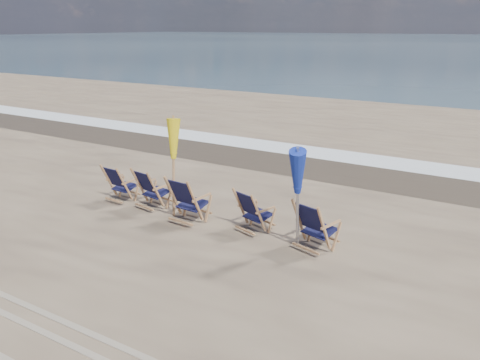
{
  "coord_description": "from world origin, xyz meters",
  "views": [
    {
      "loc": [
        4.65,
        -5.8,
        3.97
      ],
      "look_at": [
        0.0,
        2.2,
        0.9
      ],
      "focal_mm": 35.0,
      "sensor_mm": 36.0,
      "label": 1
    }
  ],
  "objects": [
    {
      "name": "beach_chair_4",
      "position": [
        2.14,
        1.48,
        0.51
      ],
      "size": [
        0.83,
        0.89,
        1.02
      ],
      "primitive_type": null,
      "rotation": [
        0.0,
        0.0,
        2.86
      ],
      "color": "#121234",
      "rests_on": "ground"
    },
    {
      "name": "tire_tracks",
      "position": [
        0.0,
        -2.8,
        0.01
      ],
      "size": [
        80.0,
        1.3,
        0.01
      ],
      "primitive_type": null,
      "color": "gray",
      "rests_on": "ground"
    },
    {
      "name": "umbrella_blue",
      "position": [
        1.66,
        1.37,
        1.59
      ],
      "size": [
        0.3,
        0.3,
        2.11
      ],
      "color": "#A5A5AD",
      "rests_on": "ground"
    },
    {
      "name": "beach_chair_2",
      "position": [
        -0.58,
        1.39,
        0.53
      ],
      "size": [
        0.73,
        0.81,
        1.07
      ],
      "primitive_type": null,
      "rotation": [
        0.0,
        0.0,
        3.07
      ],
      "color": "#121234",
      "rests_on": "ground"
    },
    {
      "name": "beach_chair_1",
      "position": [
        -1.81,
        1.62,
        0.49
      ],
      "size": [
        0.74,
        0.8,
        0.99
      ],
      "primitive_type": null,
      "rotation": [
        0.0,
        0.0,
        2.98
      ],
      "color": "#121234",
      "rests_on": "ground"
    },
    {
      "name": "beach_chair_0",
      "position": [
        -2.73,
        1.62,
        0.47
      ],
      "size": [
        0.64,
        0.71,
        0.94
      ],
      "primitive_type": null,
      "rotation": [
        0.0,
        0.0,
        3.08
      ],
      "color": "#121234",
      "rests_on": "ground"
    },
    {
      "name": "beach_chair_3",
      "position": [
        0.75,
        1.62,
        0.47
      ],
      "size": [
        0.78,
        0.83,
        0.94
      ],
      "primitive_type": null,
      "rotation": [
        0.0,
        0.0,
        2.83
      ],
      "color": "#121234",
      "rests_on": "ground"
    },
    {
      "name": "umbrella_yellow",
      "position": [
        -1.4,
        1.77,
        1.58
      ],
      "size": [
        0.3,
        0.3,
        2.1
      ],
      "color": "#A5754A",
      "rests_on": "ground"
    },
    {
      "name": "wet_sand_strip",
      "position": [
        0.0,
        6.8,
        0.0
      ],
      "size": [
        200.0,
        2.6,
        0.0
      ],
      "primitive_type": "cube",
      "color": "#42362A",
      "rests_on": "ground"
    },
    {
      "name": "surf_foam",
      "position": [
        0.0,
        8.3,
        0.0
      ],
      "size": [
        200.0,
        1.4,
        0.01
      ],
      "primitive_type": "cube",
      "color": "silver",
      "rests_on": "ground"
    }
  ]
}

